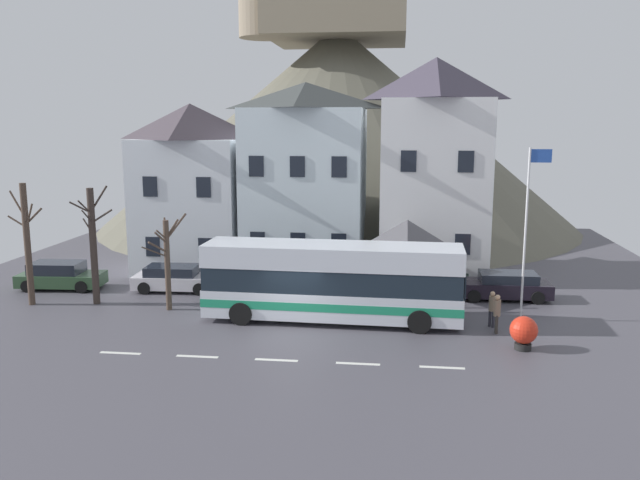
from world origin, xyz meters
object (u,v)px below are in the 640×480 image
object	(u,v)px
harbour_buoy	(524,331)
townhouse_02	(434,168)
pedestrian_01	(492,307)
bare_tree_00	(93,244)
public_bench	(454,282)
townhouse_00	(192,188)
parked_car_00	(504,286)
flagpole	(528,223)
bare_tree_01	(27,242)
transit_bus	(332,283)
townhouse_01	(306,179)
bus_shelter	(407,235)
parked_car_02	(175,278)
hilltop_castle	(337,122)
parked_car_01	(60,276)
pedestrian_02	(455,293)
bare_tree_02	(167,260)
pedestrian_00	(497,311)

from	to	relation	value
harbour_buoy	townhouse_02	bearing A→B (deg)	103.29
pedestrian_01	bare_tree_00	size ratio (longest dim) A/B	0.28
public_bench	harbour_buoy	distance (m)	8.93
townhouse_00	parked_car_00	distance (m)	18.28
flagpole	bare_tree_01	world-z (taller)	flagpole
transit_bus	parked_car_00	xyz separation A→B (m)	(8.06, 4.58, -1.06)
pedestrian_01	flagpole	world-z (taller)	flagpole
townhouse_01	bus_shelter	distance (m)	8.16
townhouse_01	parked_car_02	size ratio (longest dim) A/B	2.46
hilltop_castle	pedestrian_01	xyz separation A→B (m)	(9.35, -28.02, -7.72)
bus_shelter	bare_tree_00	xyz separation A→B (m)	(-14.80, -2.92, -0.22)
townhouse_00	townhouse_02	distance (m)	13.93
parked_car_01	harbour_buoy	bearing A→B (deg)	-20.50
townhouse_02	pedestrian_01	xyz separation A→B (m)	(2.13, -9.80, -5.17)
pedestrian_02	bare_tree_01	distance (m)	20.15
bare_tree_02	townhouse_00	bearing A→B (deg)	99.73
townhouse_00	transit_bus	distance (m)	13.28
flagpole	transit_bus	bearing A→B (deg)	-173.04
harbour_buoy	bare_tree_00	xyz separation A→B (m)	(-19.21, 4.10, 2.19)
pedestrian_02	bare_tree_02	xyz separation A→B (m)	(-13.16, -1.18, 1.46)
pedestrian_02	bare_tree_02	bearing A→B (deg)	-174.89
pedestrian_02	bus_shelter	bearing A→B (deg)	133.11
bus_shelter	parked_car_01	world-z (taller)	bus_shelter
pedestrian_00	bare_tree_02	bearing A→B (deg)	173.64
parked_car_01	harbour_buoy	xyz separation A→B (m)	(22.41, -6.61, 0.04)
parked_car_02	pedestrian_01	world-z (taller)	pedestrian_01
transit_bus	parked_car_01	bearing A→B (deg)	167.12
pedestrian_01	pedestrian_02	xyz separation A→B (m)	(-1.40, 1.97, 0.01)
pedestrian_02	bare_tree_02	distance (m)	13.29
townhouse_00	pedestrian_01	world-z (taller)	townhouse_00
transit_bus	bare_tree_00	world-z (taller)	bare_tree_00
townhouse_02	parked_car_01	bearing A→B (deg)	-163.12
townhouse_02	pedestrian_02	size ratio (longest dim) A/B	7.17
pedestrian_00	pedestrian_01	world-z (taller)	pedestrian_00
pedestrian_00	pedestrian_01	distance (m)	0.85
flagpole	harbour_buoy	bearing A→B (deg)	-99.82
parked_car_00	parked_car_01	size ratio (longest dim) A/B	1.04
public_bench	harbour_buoy	bearing A→B (deg)	-77.64
transit_bus	parked_car_01	xyz separation A→B (m)	(-14.76, 3.82, -1.03)
townhouse_00	bare_tree_00	bearing A→B (deg)	-107.07
townhouse_02	public_bench	size ratio (longest dim) A/B	8.27
public_bench	bare_tree_01	xyz separation A→B (m)	(-20.31, -5.14, 2.56)
hilltop_castle	bare_tree_02	size ratio (longest dim) A/B	8.72
harbour_buoy	flagpole	bearing A→B (deg)	80.18
hilltop_castle	bare_tree_01	bearing A→B (deg)	-113.93
bus_shelter	public_bench	bearing A→B (deg)	34.18
transit_bus	public_bench	world-z (taller)	transit_bus
townhouse_02	bare_tree_01	world-z (taller)	townhouse_02
townhouse_02	parked_car_01	world-z (taller)	townhouse_02
pedestrian_00	flagpole	bearing A→B (deg)	54.15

